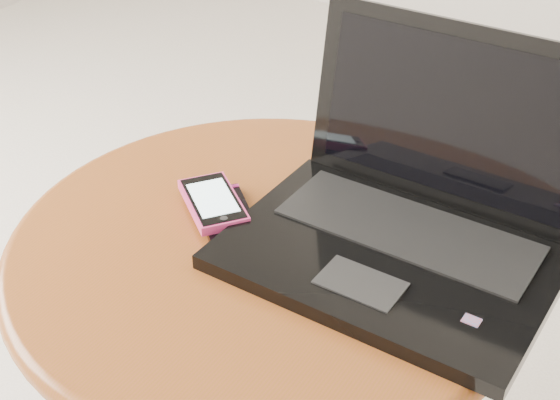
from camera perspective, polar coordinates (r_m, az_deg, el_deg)
The scene contains 4 objects.
table at distance 1.01m, azimuth -0.90°, elevation -7.72°, with size 0.64×0.64×0.51m.
laptop at distance 0.92m, azimuth 9.25°, elevation -1.16°, with size 0.37×0.31×0.24m.
phone_black at distance 0.98m, azimuth -4.01°, elevation -1.09°, with size 0.13×0.12×0.01m.
phone_pink at distance 0.98m, azimuth -4.92°, elevation -0.15°, with size 0.13×0.12×0.01m.
Camera 1 is at (0.46, -0.64, 1.07)m, focal length 50.01 mm.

